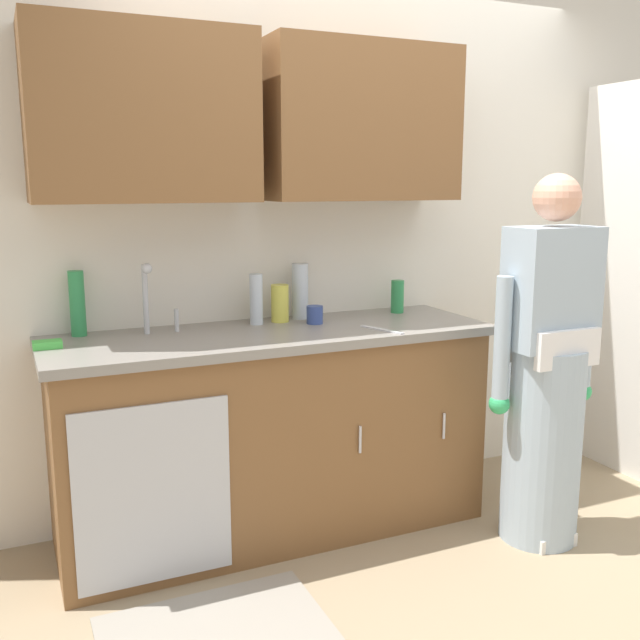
{
  "coord_description": "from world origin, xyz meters",
  "views": [
    {
      "loc": [
        -1.62,
        -2.22,
        1.58
      ],
      "look_at": [
        -0.38,
        0.55,
        1.0
      ],
      "focal_mm": 40.4,
      "sensor_mm": 36.0,
      "label": 1
    }
  ],
  "objects_px": {
    "sink": "(163,343)",
    "bottle_water_tall": "(77,303)",
    "bottle_soap": "(280,303)",
    "bottle_cleaner_spray": "(300,291)",
    "bottle_dish_liquid": "(397,297)",
    "knife_on_counter": "(382,330)",
    "person_at_sink": "(545,389)",
    "sponge": "(47,345)",
    "cup_by_sink": "(315,315)",
    "bottle_water_short": "(256,299)"
  },
  "relations": [
    {
      "from": "person_at_sink",
      "to": "bottle_cleaner_spray",
      "type": "xyz_separation_m",
      "value": [
        -0.84,
        0.77,
        0.38
      ]
    },
    {
      "from": "sink",
      "to": "cup_by_sink",
      "type": "distance_m",
      "value": 0.72
    },
    {
      "from": "bottle_water_short",
      "to": "bottle_water_tall",
      "type": "distance_m",
      "value": 0.78
    },
    {
      "from": "bottle_cleaner_spray",
      "to": "bottle_water_tall",
      "type": "relative_size",
      "value": 0.95
    },
    {
      "from": "bottle_soap",
      "to": "knife_on_counter",
      "type": "xyz_separation_m",
      "value": [
        0.34,
        -0.37,
        -0.08
      ]
    },
    {
      "from": "bottle_cleaner_spray",
      "to": "bottle_water_short",
      "type": "bearing_deg",
      "value": -167.57
    },
    {
      "from": "sink",
      "to": "bottle_soap",
      "type": "bearing_deg",
      "value": 16.08
    },
    {
      "from": "bottle_water_tall",
      "to": "bottle_water_short",
      "type": "bearing_deg",
      "value": -5.15
    },
    {
      "from": "bottle_water_short",
      "to": "cup_by_sink",
      "type": "xyz_separation_m",
      "value": [
        0.25,
        -0.1,
        -0.08
      ]
    },
    {
      "from": "bottle_dish_liquid",
      "to": "knife_on_counter",
      "type": "xyz_separation_m",
      "value": [
        -0.28,
        -0.36,
        -0.08
      ]
    },
    {
      "from": "sink",
      "to": "bottle_dish_liquid",
      "type": "height_order",
      "value": "sink"
    },
    {
      "from": "bottle_dish_liquid",
      "to": "knife_on_counter",
      "type": "relative_size",
      "value": 0.68
    },
    {
      "from": "cup_by_sink",
      "to": "knife_on_counter",
      "type": "distance_m",
      "value": 0.34
    },
    {
      "from": "bottle_dish_liquid",
      "to": "sponge",
      "type": "bearing_deg",
      "value": -175.67
    },
    {
      "from": "bottle_water_tall",
      "to": "knife_on_counter",
      "type": "relative_size",
      "value": 1.16
    },
    {
      "from": "sponge",
      "to": "bottle_water_tall",
      "type": "bearing_deg",
      "value": 54.53
    },
    {
      "from": "person_at_sink",
      "to": "sponge",
      "type": "bearing_deg",
      "value": 163.38
    },
    {
      "from": "knife_on_counter",
      "to": "bottle_water_tall",
      "type": "bearing_deg",
      "value": -128.42
    },
    {
      "from": "person_at_sink",
      "to": "bottle_water_short",
      "type": "height_order",
      "value": "person_at_sink"
    },
    {
      "from": "sink",
      "to": "bottle_soap",
      "type": "relative_size",
      "value": 2.86
    },
    {
      "from": "sink",
      "to": "bottle_water_short",
      "type": "relative_size",
      "value": 2.15
    },
    {
      "from": "cup_by_sink",
      "to": "person_at_sink",
      "type": "bearing_deg",
      "value": -37.09
    },
    {
      "from": "sink",
      "to": "bottle_water_tall",
      "type": "distance_m",
      "value": 0.41
    },
    {
      "from": "bottle_water_short",
      "to": "bottle_water_tall",
      "type": "relative_size",
      "value": 0.84
    },
    {
      "from": "sink",
      "to": "cup_by_sink",
      "type": "relative_size",
      "value": 6.05
    },
    {
      "from": "person_at_sink",
      "to": "sponge",
      "type": "relative_size",
      "value": 14.73
    },
    {
      "from": "sink",
      "to": "sponge",
      "type": "xyz_separation_m",
      "value": [
        -0.45,
        0.03,
        0.03
      ]
    },
    {
      "from": "sink",
      "to": "bottle_water_short",
      "type": "height_order",
      "value": "sink"
    },
    {
      "from": "bottle_soap",
      "to": "knife_on_counter",
      "type": "distance_m",
      "value": 0.51
    },
    {
      "from": "sink",
      "to": "bottle_dish_liquid",
      "type": "distance_m",
      "value": 1.22
    },
    {
      "from": "sink",
      "to": "cup_by_sink",
      "type": "bearing_deg",
      "value": 4.7
    },
    {
      "from": "bottle_soap",
      "to": "sponge",
      "type": "height_order",
      "value": "bottle_soap"
    },
    {
      "from": "bottle_water_short",
      "to": "bottle_water_tall",
      "type": "height_order",
      "value": "bottle_water_tall"
    },
    {
      "from": "person_at_sink",
      "to": "bottle_water_short",
      "type": "relative_size",
      "value": 6.96
    },
    {
      "from": "bottle_water_tall",
      "to": "sink",
      "type": "bearing_deg",
      "value": -35.89
    },
    {
      "from": "bottle_soap",
      "to": "sink",
      "type": "bearing_deg",
      "value": -163.92
    },
    {
      "from": "bottle_dish_liquid",
      "to": "cup_by_sink",
      "type": "height_order",
      "value": "bottle_dish_liquid"
    },
    {
      "from": "person_at_sink",
      "to": "sink",
      "type": "bearing_deg",
      "value": 159.81
    },
    {
      "from": "person_at_sink",
      "to": "cup_by_sink",
      "type": "height_order",
      "value": "person_at_sink"
    },
    {
      "from": "bottle_cleaner_spray",
      "to": "person_at_sink",
      "type": "bearing_deg",
      "value": -42.72
    },
    {
      "from": "cup_by_sink",
      "to": "sponge",
      "type": "relative_size",
      "value": 0.75
    },
    {
      "from": "bottle_dish_liquid",
      "to": "cup_by_sink",
      "type": "distance_m",
      "value": 0.5
    },
    {
      "from": "bottle_dish_liquid",
      "to": "bottle_cleaner_spray",
      "type": "height_order",
      "value": "bottle_cleaner_spray"
    },
    {
      "from": "bottle_dish_liquid",
      "to": "bottle_water_short",
      "type": "distance_m",
      "value": 0.74
    },
    {
      "from": "person_at_sink",
      "to": "cup_by_sink",
      "type": "relative_size",
      "value": 19.59
    },
    {
      "from": "sink",
      "to": "bottle_soap",
      "type": "height_order",
      "value": "sink"
    },
    {
      "from": "person_at_sink",
      "to": "sponge",
      "type": "xyz_separation_m",
      "value": [
        -1.99,
        0.59,
        0.26
      ]
    },
    {
      "from": "bottle_water_short",
      "to": "sink",
      "type": "bearing_deg",
      "value": -161.57
    },
    {
      "from": "sink",
      "to": "bottle_cleaner_spray",
      "type": "bearing_deg",
      "value": 16.42
    },
    {
      "from": "bottle_soap",
      "to": "bottle_cleaner_spray",
      "type": "bearing_deg",
      "value": 18.07
    }
  ]
}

